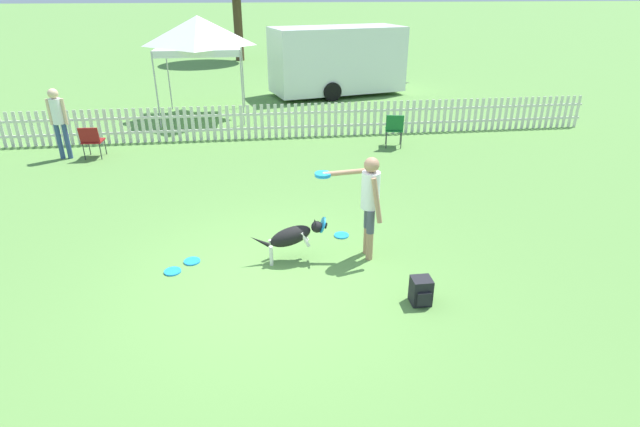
# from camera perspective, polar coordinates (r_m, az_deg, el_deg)

# --- Properties ---
(ground_plane) EXTENTS (240.00, 240.00, 0.00)m
(ground_plane) POSITION_cam_1_polar(r_m,az_deg,el_deg) (7.37, -4.94, -7.62)
(ground_plane) COLOR #5B8C42
(handler_person) EXTENTS (0.97, 0.67, 1.64)m
(handler_person) POSITION_cam_1_polar(r_m,az_deg,el_deg) (7.56, 5.48, 1.99)
(handler_person) COLOR tan
(handler_person) RESTS_ON ground_plane
(leaping_dog) EXTENTS (1.20, 0.30, 0.71)m
(leaping_dog) POSITION_cam_1_polar(r_m,az_deg,el_deg) (7.65, -3.10, -2.56)
(leaping_dog) COLOR black
(leaping_dog) RESTS_ON ground_plane
(frisbee_near_handler) EXTENTS (0.25, 0.25, 0.02)m
(frisbee_near_handler) POSITION_cam_1_polar(r_m,az_deg,el_deg) (8.57, 2.47, -2.51)
(frisbee_near_handler) COLOR #1E8CD8
(frisbee_near_handler) RESTS_ON ground_plane
(frisbee_near_dog) EXTENTS (0.25, 0.25, 0.02)m
(frisbee_near_dog) POSITION_cam_1_polar(r_m,az_deg,el_deg) (8.05, -14.42, -5.30)
(frisbee_near_dog) COLOR #1E8CD8
(frisbee_near_dog) RESTS_ON ground_plane
(frisbee_midfield) EXTENTS (0.25, 0.25, 0.02)m
(frisbee_midfield) POSITION_cam_1_polar(r_m,az_deg,el_deg) (7.85, -16.49, -6.36)
(frisbee_midfield) COLOR #1E8CD8
(frisbee_midfield) RESTS_ON ground_plane
(backpack_on_grass) EXTENTS (0.27, 0.29, 0.38)m
(backpack_on_grass) POSITION_cam_1_polar(r_m,az_deg,el_deg) (6.91, 11.47, -8.68)
(backpack_on_grass) COLOR black
(backpack_on_grass) RESTS_ON ground_plane
(picket_fence) EXTENTS (18.97, 0.04, 0.94)m
(picket_fence) POSITION_cam_1_polar(r_m,az_deg,el_deg) (14.12, -6.64, 10.40)
(picket_fence) COLOR silver
(picket_fence) RESTS_ON ground_plane
(folding_chair_blue_left) EXTENTS (0.48, 0.50, 0.81)m
(folding_chair_blue_left) POSITION_cam_1_polar(r_m,az_deg,el_deg) (13.53, -24.65, 7.71)
(folding_chair_blue_left) COLOR #333338
(folding_chair_blue_left) RESTS_ON ground_plane
(folding_chair_center) EXTENTS (0.55, 0.56, 0.89)m
(folding_chair_center) POSITION_cam_1_polar(r_m,az_deg,el_deg) (13.31, 8.49, 9.70)
(folding_chair_center) COLOR #333338
(folding_chair_center) RESTS_ON ground_plane
(canopy_tent_main) EXTENTS (2.52, 2.52, 3.08)m
(canopy_tent_main) POSITION_cam_1_polar(r_m,az_deg,el_deg) (16.57, -13.72, 19.28)
(canopy_tent_main) COLOR #B2B2B2
(canopy_tent_main) RESTS_ON ground_plane
(spectator_standing) EXTENTS (0.42, 0.27, 1.71)m
(spectator_standing) POSITION_cam_1_polar(r_m,az_deg,el_deg) (13.69, -27.77, 9.77)
(spectator_standing) COLOR #334C7A
(spectator_standing) RESTS_ON ground_plane
(equipment_trailer) EXTENTS (5.82, 3.15, 2.50)m
(equipment_trailer) POSITION_cam_1_polar(r_m,az_deg,el_deg) (19.83, 1.96, 17.16)
(equipment_trailer) COLOR white
(equipment_trailer) RESTS_ON ground_plane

